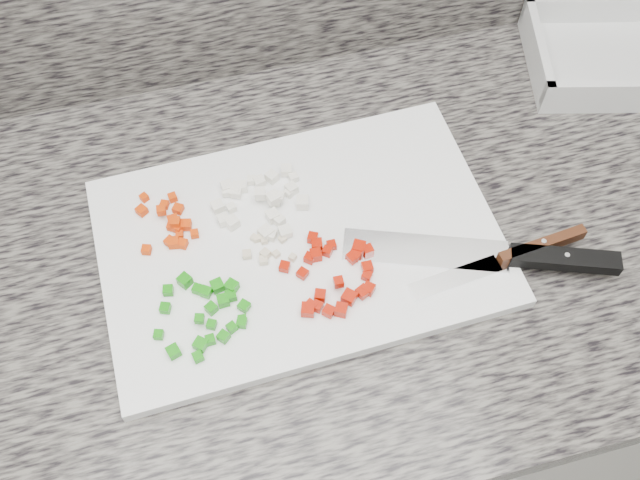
{
  "coord_description": "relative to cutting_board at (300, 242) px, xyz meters",
  "views": [
    {
      "loc": [
        -0.05,
        1.0,
        1.64
      ],
      "look_at": [
        0.06,
        1.41,
        0.94
      ],
      "focal_mm": 40.0,
      "sensor_mm": 36.0,
      "label": 1
    }
  ],
  "objects": [
    {
      "name": "chef_knife",
      "position": [
        0.24,
        -0.09,
        0.01
      ],
      "size": [
        0.31,
        0.14,
        0.02
      ],
      "rotation": [
        0.0,
        0.0,
        -0.35
      ],
      "color": "white",
      "rests_on": "cutting_board"
    },
    {
      "name": "cutting_board",
      "position": [
        0.0,
        0.0,
        0.0
      ],
      "size": [
        0.48,
        0.33,
        0.02
      ],
      "primitive_type": "cube",
      "rotation": [
        0.0,
        0.0,
        0.03
      ],
      "color": "white",
      "rests_on": "countertop"
    },
    {
      "name": "paring_knife",
      "position": [
        0.24,
        -0.09,
        0.01
      ],
      "size": [
        0.22,
        0.04,
        0.02
      ],
      "rotation": [
        0.0,
        0.0,
        0.11
      ],
      "color": "white",
      "rests_on": "cutting_board"
    },
    {
      "name": "carrot_pile",
      "position": [
        -0.14,
        0.05,
        0.01
      ],
      "size": [
        0.07,
        0.09,
        0.02
      ],
      "color": "red",
      "rests_on": "cutting_board"
    },
    {
      "name": "green_pepper_pile",
      "position": [
        -0.12,
        -0.07,
        0.01
      ],
      "size": [
        0.11,
        0.11,
        0.02
      ],
      "color": "#14820B",
      "rests_on": "cutting_board"
    },
    {
      "name": "red_pepper_pile",
      "position": [
        0.03,
        -0.06,
        0.01
      ],
      "size": [
        0.11,
        0.12,
        0.02
      ],
      "color": "#A91202",
      "rests_on": "cutting_board"
    },
    {
      "name": "tray",
      "position": [
        0.5,
        0.18,
        0.01
      ],
      "size": [
        0.28,
        0.23,
        0.05
      ],
      "rotation": [
        0.0,
        0.0,
        -0.24
      ],
      "color": "silver",
      "rests_on": "countertop"
    },
    {
      "name": "cabinet",
      "position": [
        -0.04,
        0.01,
        -0.48
      ],
      "size": [
        3.92,
        0.62,
        0.86
      ],
      "primitive_type": "cube",
      "color": "beige",
      "rests_on": "ground"
    },
    {
      "name": "onion_pile",
      "position": [
        -0.03,
        0.06,
        0.02
      ],
      "size": [
        0.12,
        0.1,
        0.02
      ],
      "color": "white",
      "rests_on": "cutting_board"
    },
    {
      "name": "countertop",
      "position": [
        -0.04,
        0.01,
        -0.03
      ],
      "size": [
        3.96,
        0.64,
        0.04
      ],
      "primitive_type": "cube",
      "color": "#615D55",
      "rests_on": "cabinet"
    },
    {
      "name": "garlic_pile",
      "position": [
        -0.04,
        -0.0,
        0.01
      ],
      "size": [
        0.06,
        0.05,
        0.01
      ],
      "color": "beige",
      "rests_on": "cutting_board"
    }
  ]
}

